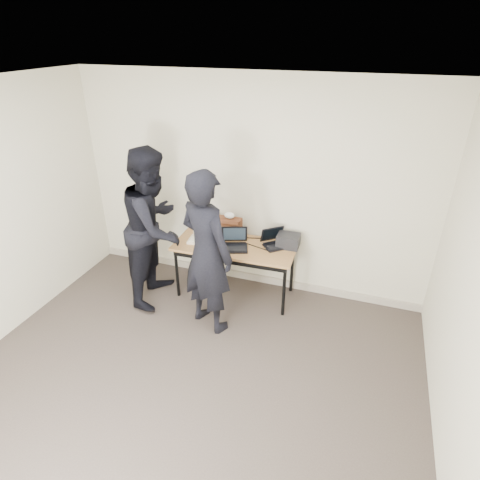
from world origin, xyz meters
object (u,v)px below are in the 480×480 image
at_px(desk, 235,250).
at_px(laptop_right, 275,242).
at_px(laptop_center, 234,243).
at_px(leather_satchel, 227,226).
at_px(laptop_beige, 201,237).
at_px(equipment_box, 288,241).
at_px(person_typist, 207,253).
at_px(person_observer, 155,227).

height_order(desk, laptop_right, laptop_right).
xyz_separation_m(laptop_center, leather_satchel, (-0.19, 0.27, 0.07)).
xyz_separation_m(desk, laptop_beige, (-0.45, -0.01, 0.10)).
distance_m(equipment_box, person_typist, 1.12).
xyz_separation_m(laptop_center, person_observer, (-0.92, -0.27, 0.20)).
height_order(laptop_center, laptop_right, laptop_center).
distance_m(laptop_beige, laptop_right, 0.94).
relative_size(laptop_beige, person_typist, 0.16).
height_order(desk, person_observer, person_observer).
relative_size(laptop_center, equipment_box, 1.47).
bearing_deg(equipment_box, person_observer, -161.88).
height_order(leather_satchel, person_typist, person_typist).
bearing_deg(equipment_box, person_typist, -130.43).
height_order(equipment_box, person_typist, person_typist).
relative_size(laptop_beige, laptop_right, 0.75).
distance_m(desk, person_observer, 1.01).
height_order(laptop_right, person_typist, person_typist).
bearing_deg(leather_satchel, laptop_beige, -139.24).
relative_size(equipment_box, person_observer, 0.14).
bearing_deg(person_observer, leather_satchel, -58.95).
xyz_separation_m(laptop_right, leather_satchel, (-0.65, 0.06, 0.08)).
relative_size(leather_satchel, person_typist, 0.19).
distance_m(laptop_beige, person_typist, 0.76).
relative_size(laptop_right, leather_satchel, 1.12).
relative_size(laptop_beige, leather_satchel, 0.85).
height_order(desk, person_typist, person_typist).
xyz_separation_m(desk, laptop_center, (0.01, -0.04, 0.11)).
distance_m(equipment_box, person_observer, 1.63).
relative_size(laptop_center, person_typist, 0.21).
bearing_deg(leather_satchel, laptop_right, -5.08).
distance_m(laptop_beige, person_observer, 0.59).
relative_size(desk, laptop_beige, 4.99).
bearing_deg(desk, person_observer, -163.15).
height_order(laptop_right, leather_satchel, leather_satchel).
bearing_deg(leather_satchel, person_observer, -143.28).
bearing_deg(person_observer, equipment_box, -77.28).
distance_m(leather_satchel, person_typist, 0.89).
height_order(laptop_right, equipment_box, laptop_right).
bearing_deg(desk, person_typist, -99.78).
xyz_separation_m(desk, person_observer, (-0.91, -0.31, 0.32)).
height_order(desk, laptop_beige, laptop_beige).
distance_m(laptop_center, equipment_box, 0.66).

